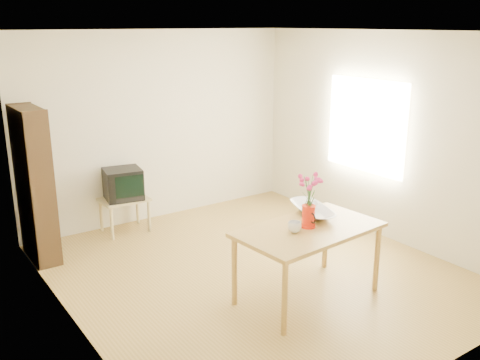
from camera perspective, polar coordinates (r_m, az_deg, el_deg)
room at (r=5.64m, az=1.96°, el=2.29°), size 4.50×4.50×4.50m
table at (r=5.33m, az=7.34°, el=-5.86°), size 1.50×0.94×0.75m
tv_stand at (r=7.21m, az=-12.24°, el=-2.48°), size 0.60×0.45×0.46m
bookshelf at (r=6.55m, az=-20.98°, el=-1.00°), size 0.28×0.70×1.80m
pitcher at (r=5.28m, az=7.28°, el=-3.95°), size 0.15×0.23×0.23m
flowers at (r=5.19m, az=7.41°, el=-0.91°), size 0.26×0.26×0.36m
mug at (r=5.16m, az=5.84°, el=-5.01°), size 0.19×0.19×0.10m
bowl at (r=5.61m, az=7.76°, el=-1.46°), size 0.58×0.58×0.44m
teacup_a at (r=5.60m, az=7.44°, el=-1.93°), size 0.10×0.10×0.07m
teacup_b at (r=5.67m, az=7.94°, el=-1.74°), size 0.09×0.09×0.07m
television at (r=7.14m, az=-12.42°, el=-0.34°), size 0.53×0.50×0.40m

